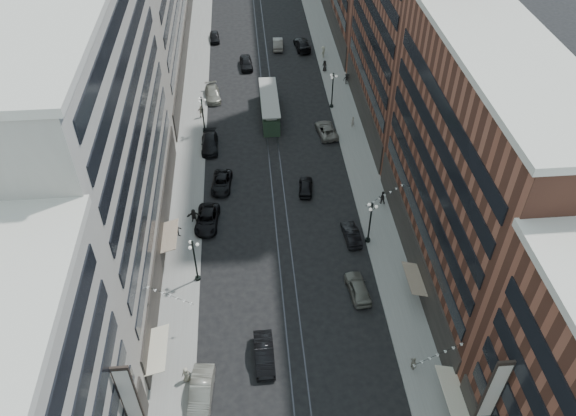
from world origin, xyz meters
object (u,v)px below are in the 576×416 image
object	(u,v)px
lamppost_se_far	(370,221)
pedestrian_9	(347,79)
pedestrian_6	(201,111)
pedestrian_extra_2	(323,52)
pedestrian_4	(413,363)
car_14	(278,44)
car_5	(264,354)
car_7	(222,183)
car_extra_1	(210,143)
lamppost_se_mid	(332,89)
car_extra_0	(306,186)
pedestrian_1	(186,374)
pedestrian_7	(382,197)
car_2	(207,219)
car_1	(201,392)
car_13	(246,63)
pedestrian_extra_1	(325,66)
car_11	(326,130)
car_4	(358,288)
car_12	(302,44)
car_10	(351,234)
pedestrian_5	(194,215)
pedestrian_8	(353,122)
streetcar	(269,107)
pedestrian_2	(177,230)
car_8	(213,94)
lamppost_sw_mid	(203,114)
lamppost_sw_far	(195,259)

from	to	relation	value
lamppost_se_far	pedestrian_9	size ratio (longest dim) A/B	3.17
pedestrian_6	pedestrian_extra_2	world-z (taller)	pedestrian_extra_2
pedestrian_4	car_14	bearing A→B (deg)	-6.56
car_5	car_7	bearing A→B (deg)	97.61
car_extra_1	lamppost_se_mid	bearing A→B (deg)	25.96
pedestrian_4	car_extra_0	xyz separation A→B (m)	(-6.75, 25.45, -0.23)
pedestrian_1	pedestrian_7	bearing A→B (deg)	-157.02
car_extra_0	pedestrian_extra_2	distance (m)	35.19
pedestrian_extra_2	pedestrian_9	bearing A→B (deg)	55.18
car_2	car_5	bearing A→B (deg)	-67.82
lamppost_se_far	pedestrian_4	distance (m)	16.28
car_1	car_13	world-z (taller)	car_1
lamppost_se_mid	pedestrian_extra_1	size ratio (longest dim) A/B	3.14
car_1	pedestrian_1	xyz separation A→B (m)	(-1.32, 1.70, 0.16)
car_7	car_11	xyz separation A→B (m)	(14.30, 10.31, 0.02)
pedestrian_1	car_extra_0	distance (m)	28.14
car_4	car_extra_1	size ratio (longest dim) A/B	0.87
car_2	pedestrian_7	size ratio (longest dim) A/B	3.07
lamppost_se_mid	pedestrian_7	bearing A→B (deg)	-82.59
car_12	pedestrian_9	world-z (taller)	pedestrian_9
car_10	pedestrian_5	world-z (taller)	pedestrian_5
pedestrian_8	lamppost_se_mid	bearing A→B (deg)	-102.14
streetcar	car_5	xyz separation A→B (m)	(-2.90, -40.61, -0.63)
pedestrian_2	car_8	distance (m)	29.93
car_2	pedestrian_2	bearing A→B (deg)	-143.81
lamppost_se_mid	pedestrian_9	distance (m)	7.66
pedestrian_extra_1	car_4	bearing A→B (deg)	-58.54
pedestrian_2	car_extra_1	size ratio (longest dim) A/B	0.36
car_2	pedestrian_9	bearing A→B (deg)	60.84
lamppost_sw_mid	car_13	bearing A→B (deg)	71.37
car_10	car_extra_1	world-z (taller)	car_extra_1
car_10	car_8	bearing A→B (deg)	-68.25
car_7	pedestrian_7	world-z (taller)	pedestrian_7
pedestrian_1	lamppost_sw_far	bearing A→B (deg)	-114.53
pedestrian_4	car_extra_1	size ratio (longest dim) A/B	0.29
lamppost_sw_mid	pedestrian_extra_2	world-z (taller)	lamppost_sw_mid
car_1	pedestrian_9	distance (m)	55.92
pedestrian_8	car_4	bearing A→B (deg)	47.49
lamppost_se_mid	pedestrian_8	size ratio (longest dim) A/B	3.35
lamppost_se_far	car_5	world-z (taller)	lamppost_se_far
lamppost_se_far	car_7	size ratio (longest dim) A/B	1.12
pedestrian_7	car_2	bearing A→B (deg)	16.69
streetcar	pedestrian_6	xyz separation A→B (m)	(-9.74, 0.21, -0.37)
streetcar	car_1	world-z (taller)	streetcar
car_5	car_13	size ratio (longest dim) A/B	1.01
car_13	car_14	world-z (taller)	car_13
car_10	car_14	size ratio (longest dim) A/B	0.88
lamppost_se_mid	car_10	world-z (taller)	lamppost_se_mid
car_8	car_2	bearing A→B (deg)	-97.24
lamppost_sw_mid	lamppost_se_far	world-z (taller)	same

